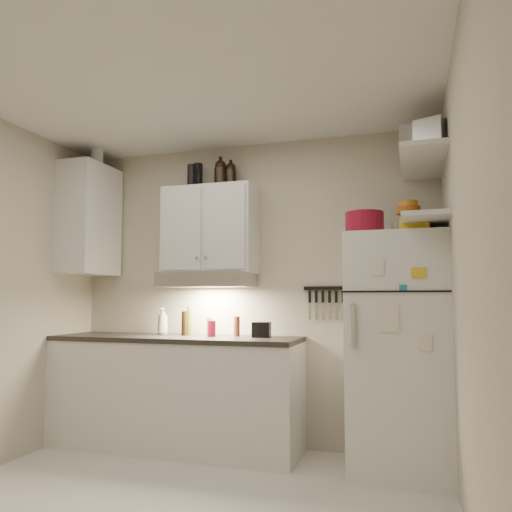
% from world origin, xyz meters
% --- Properties ---
extents(ceiling, '(3.20, 3.00, 0.02)m').
position_xyz_m(ceiling, '(0.00, 0.00, 2.61)').
color(ceiling, silver).
rests_on(ceiling, ground).
extents(back_wall, '(3.20, 0.02, 2.60)m').
position_xyz_m(back_wall, '(0.00, 1.51, 1.30)').
color(back_wall, '#BCB5A1').
rests_on(back_wall, ground).
extents(right_wall, '(0.02, 3.00, 2.60)m').
position_xyz_m(right_wall, '(1.61, 0.00, 1.30)').
color(right_wall, '#BCB5A1').
rests_on(right_wall, ground).
extents(base_cabinet, '(2.10, 0.60, 0.88)m').
position_xyz_m(base_cabinet, '(-0.55, 1.20, 0.44)').
color(base_cabinet, silver).
rests_on(base_cabinet, floor).
extents(countertop, '(2.10, 0.62, 0.04)m').
position_xyz_m(countertop, '(-0.55, 1.20, 0.90)').
color(countertop, '#2A2824').
rests_on(countertop, base_cabinet).
extents(upper_cabinet, '(0.80, 0.33, 0.75)m').
position_xyz_m(upper_cabinet, '(-0.30, 1.33, 1.83)').
color(upper_cabinet, silver).
rests_on(upper_cabinet, back_wall).
extents(side_cabinet, '(0.33, 0.55, 1.00)m').
position_xyz_m(side_cabinet, '(-1.44, 1.20, 1.95)').
color(side_cabinet, silver).
rests_on(side_cabinet, left_wall).
extents(range_hood, '(0.76, 0.46, 0.12)m').
position_xyz_m(range_hood, '(-0.30, 1.27, 1.39)').
color(range_hood, silver).
rests_on(range_hood, back_wall).
extents(fridge, '(0.70, 0.68, 1.70)m').
position_xyz_m(fridge, '(1.25, 1.16, 0.85)').
color(fridge, white).
rests_on(fridge, floor).
extents(shelf_hi, '(0.30, 0.95, 0.03)m').
position_xyz_m(shelf_hi, '(1.45, 1.02, 2.20)').
color(shelf_hi, silver).
rests_on(shelf_hi, right_wall).
extents(shelf_lo, '(0.30, 0.95, 0.03)m').
position_xyz_m(shelf_lo, '(1.45, 1.02, 1.76)').
color(shelf_lo, silver).
rests_on(shelf_lo, right_wall).
extents(knife_strip, '(0.42, 0.02, 0.03)m').
position_xyz_m(knife_strip, '(0.70, 1.49, 1.32)').
color(knife_strip, black).
rests_on(knife_strip, back_wall).
extents(dutch_oven, '(0.37, 0.37, 0.16)m').
position_xyz_m(dutch_oven, '(1.04, 1.04, 1.78)').
color(dutch_oven, maroon).
rests_on(dutch_oven, fridge).
extents(book_stack, '(0.22, 0.27, 0.08)m').
position_xyz_m(book_stack, '(1.39, 1.01, 1.74)').
color(book_stack, gold).
rests_on(book_stack, fridge).
extents(spice_jar, '(0.06, 0.06, 0.09)m').
position_xyz_m(spice_jar, '(1.25, 1.14, 1.75)').
color(spice_jar, silver).
rests_on(spice_jar, fridge).
extents(stock_pot, '(0.32, 0.32, 0.20)m').
position_xyz_m(stock_pot, '(1.44, 1.26, 2.31)').
color(stock_pot, silver).
rests_on(stock_pot, shelf_hi).
extents(tin_a, '(0.22, 0.20, 0.22)m').
position_xyz_m(tin_a, '(1.40, 0.96, 2.32)').
color(tin_a, '#AAAAAD').
rests_on(tin_a, shelf_hi).
extents(tin_b, '(0.25, 0.25, 0.19)m').
position_xyz_m(tin_b, '(1.51, 0.78, 2.31)').
color(tin_b, '#AAAAAD').
rests_on(tin_b, shelf_hi).
extents(bowl_teal, '(0.22, 0.22, 0.09)m').
position_xyz_m(bowl_teal, '(1.40, 1.27, 1.82)').
color(bowl_teal, teal).
rests_on(bowl_teal, shelf_lo).
extents(bowl_orange, '(0.18, 0.18, 0.05)m').
position_xyz_m(bowl_orange, '(1.35, 1.23, 1.89)').
color(bowl_orange, '#C45812').
rests_on(bowl_orange, bowl_teal).
extents(bowl_yellow, '(0.14, 0.14, 0.04)m').
position_xyz_m(bowl_yellow, '(1.35, 1.23, 1.94)').
color(bowl_yellow, orange).
rests_on(bowl_yellow, bowl_orange).
extents(plates, '(0.26, 0.26, 0.05)m').
position_xyz_m(plates, '(1.43, 0.96, 1.80)').
color(plates, teal).
rests_on(plates, shelf_lo).
extents(growler_a, '(0.12, 0.12, 0.26)m').
position_xyz_m(growler_a, '(-0.22, 1.37, 2.33)').
color(growler_a, black).
rests_on(growler_a, upper_cabinet).
extents(growler_b, '(0.11, 0.11, 0.23)m').
position_xyz_m(growler_b, '(-0.14, 1.39, 2.31)').
color(growler_b, black).
rests_on(growler_b, upper_cabinet).
extents(thermos_a, '(0.09, 0.09, 0.24)m').
position_xyz_m(thermos_a, '(-0.45, 1.40, 2.32)').
color(thermos_a, black).
rests_on(thermos_a, upper_cabinet).
extents(thermos_b, '(0.09, 0.09, 0.20)m').
position_xyz_m(thermos_b, '(-0.46, 1.27, 2.30)').
color(thermos_b, black).
rests_on(thermos_b, upper_cabinet).
extents(side_jar, '(0.13, 0.13, 0.15)m').
position_xyz_m(side_jar, '(-1.38, 1.21, 2.53)').
color(side_jar, silver).
rests_on(side_jar, side_cabinet).
extents(soap_bottle, '(0.12, 0.12, 0.26)m').
position_xyz_m(soap_bottle, '(-0.75, 1.34, 1.05)').
color(soap_bottle, silver).
rests_on(soap_bottle, countertop).
extents(pepper_mill, '(0.06, 0.06, 0.17)m').
position_xyz_m(pepper_mill, '(-0.05, 1.33, 1.00)').
color(pepper_mill, brown).
rests_on(pepper_mill, countertop).
extents(oil_bottle, '(0.06, 0.06, 0.24)m').
position_xyz_m(oil_bottle, '(-0.49, 1.32, 1.04)').
color(oil_bottle, '#55681A').
rests_on(oil_bottle, countertop).
extents(vinegar_bottle, '(0.06, 0.06, 0.21)m').
position_xyz_m(vinegar_bottle, '(-0.51, 1.27, 1.02)').
color(vinegar_bottle, black).
rests_on(vinegar_bottle, countertop).
extents(clear_bottle, '(0.06, 0.06, 0.16)m').
position_xyz_m(clear_bottle, '(-0.26, 1.23, 1.00)').
color(clear_bottle, silver).
rests_on(clear_bottle, countertop).
extents(red_jar, '(0.08, 0.08, 0.13)m').
position_xyz_m(red_jar, '(-0.24, 1.22, 0.99)').
color(red_jar, maroon).
rests_on(red_jar, countertop).
extents(caddy, '(0.15, 0.12, 0.12)m').
position_xyz_m(caddy, '(0.18, 1.28, 0.98)').
color(caddy, black).
rests_on(caddy, countertop).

